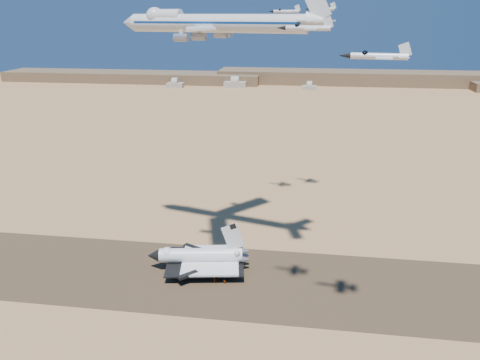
# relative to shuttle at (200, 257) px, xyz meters

# --- Properties ---
(ground) EXTENTS (1200.00, 1200.00, 0.00)m
(ground) POSITION_rel_shuttle_xyz_m (1.20, -6.28, -5.20)
(ground) COLOR tan
(ground) RESTS_ON ground
(runway) EXTENTS (600.00, 50.00, 0.06)m
(runway) POSITION_rel_shuttle_xyz_m (1.20, -6.28, -5.17)
(runway) COLOR #493824
(runway) RESTS_ON ground
(ridgeline) EXTENTS (960.00, 90.00, 18.00)m
(ridgeline) POSITION_rel_shuttle_xyz_m (66.52, 521.03, 2.42)
(ridgeline) COLOR brown
(ridgeline) RESTS_ON ground
(hangars) EXTENTS (200.50, 29.50, 30.00)m
(hangars) POSITION_rel_shuttle_xyz_m (-62.80, 472.16, -0.37)
(hangars) COLOR #A6A393
(hangars) RESTS_ON ground
(shuttle) EXTENTS (39.38, 28.17, 19.36)m
(shuttle) POSITION_rel_shuttle_xyz_m (0.00, 0.00, 0.00)
(shuttle) COLOR silver
(shuttle) RESTS_ON runway
(carrier_747) EXTENTS (79.87, 60.03, 19.89)m
(carrier_747) POSITION_rel_shuttle_xyz_m (2.75, 13.85, 86.25)
(carrier_747) COLOR silver
(crew_a) EXTENTS (0.71, 0.83, 1.91)m
(crew_a) POSITION_rel_shuttle_xyz_m (7.43, -9.11, -4.19)
(crew_a) COLOR #C54D0B
(crew_a) RESTS_ON runway
(crew_b) EXTENTS (0.71, 0.91, 1.65)m
(crew_b) POSITION_rel_shuttle_xyz_m (10.98, -9.07, -4.32)
(crew_b) COLOR #C54D0B
(crew_b) RESTS_ON runway
(crew_c) EXTENTS (1.20, 0.95, 1.82)m
(crew_c) POSITION_rel_shuttle_xyz_m (11.42, -9.49, -4.23)
(crew_c) COLOR #C54D0B
(crew_c) RESTS_ON runway
(chase_jet_a) EXTENTS (14.19, 7.87, 3.55)m
(chase_jet_a) POSITION_rel_shuttle_xyz_m (37.49, -33.50, 86.03)
(chase_jet_a) COLOR silver
(chase_jet_b) EXTENTS (16.65, 9.15, 4.15)m
(chase_jet_b) POSITION_rel_shuttle_xyz_m (54.39, -40.25, 79.95)
(chase_jet_b) COLOR silver
(chase_jet_c) EXTENTS (14.37, 7.97, 3.59)m
(chase_jet_c) POSITION_rel_shuttle_xyz_m (27.29, 62.15, 90.42)
(chase_jet_c) COLOR silver
(chase_jet_d) EXTENTS (14.38, 8.60, 3.72)m
(chase_jet_d) POSITION_rel_shuttle_xyz_m (43.10, 70.73, 91.44)
(chase_jet_d) COLOR silver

